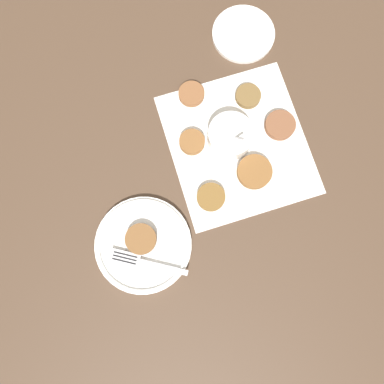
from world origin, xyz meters
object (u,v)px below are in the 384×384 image
Objects in this scene: fritter_on_plate at (141,239)px; extra_saucer at (243,34)px; serving_plate at (143,245)px; sauce_bowl at (230,135)px; fork at (140,262)px.

extra_saucer is at bearing 148.85° from fritter_on_plate.
fritter_on_plate is at bearing -170.27° from serving_plate.
sauce_bowl is 0.27m from extra_saucer.
sauce_bowl is 0.66× the size of fork.
sauce_bowl is 0.35m from fork.
extra_saucer is (-0.49, 0.28, -0.01)m from serving_plate.
fork is at bearing -6.95° from fritter_on_plate.
sauce_bowl is at bearing 139.20° from fork.
serving_plate is 0.04m from fork.
fork is 1.10× the size of extra_saucer.
fork is at bearing -29.27° from extra_saucer.
fritter_on_plate is (-0.01, -0.00, 0.02)m from serving_plate.
fritter_on_plate is 0.44× the size of extra_saucer.
fork is 0.60m from extra_saucer.
serving_plate is at bearing -30.36° from extra_saucer.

